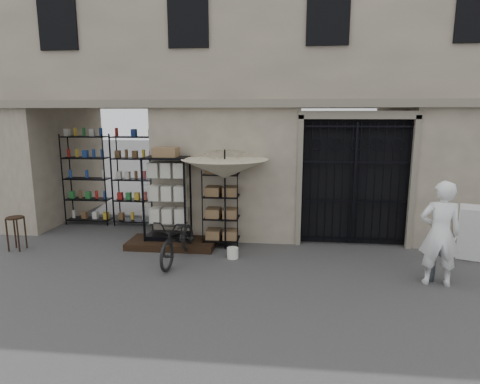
# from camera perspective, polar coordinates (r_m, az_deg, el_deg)

# --- Properties ---
(ground) EXTENTS (80.00, 80.00, 0.00)m
(ground) POSITION_cam_1_polar(r_m,az_deg,el_deg) (7.72, 4.91, -11.99)
(ground) COLOR black
(ground) RESTS_ON ground
(main_building) EXTENTS (14.00, 4.00, 9.00)m
(main_building) POSITION_cam_1_polar(r_m,az_deg,el_deg) (11.22, 5.79, 18.54)
(main_building) COLOR tan
(main_building) RESTS_ON ground
(shop_recess) EXTENTS (3.00, 1.70, 3.00)m
(shop_recess) POSITION_cam_1_polar(r_m,az_deg,el_deg) (11.04, -18.67, 2.52)
(shop_recess) COLOR black
(shop_recess) RESTS_ON ground
(shop_shelving) EXTENTS (2.70, 0.50, 2.50)m
(shop_shelving) POSITION_cam_1_polar(r_m,az_deg,el_deg) (11.55, -17.79, 1.66)
(shop_shelving) COLOR black
(shop_shelving) RESTS_ON ground
(iron_gate) EXTENTS (2.50, 0.21, 3.00)m
(iron_gate) POSITION_cam_1_polar(r_m,az_deg,el_deg) (9.65, 15.81, 1.55)
(iron_gate) COLOR black
(iron_gate) RESTS_ON ground
(step_platform) EXTENTS (2.00, 0.90, 0.15)m
(step_platform) POSITION_cam_1_polar(r_m,az_deg,el_deg) (9.49, -9.63, -7.22)
(step_platform) COLOR black
(step_platform) RESTS_ON ground
(display_cabinet) EXTENTS (1.11, 0.91, 2.08)m
(display_cabinet) POSITION_cam_1_polar(r_m,az_deg,el_deg) (9.42, -10.25, -1.46)
(display_cabinet) COLOR black
(display_cabinet) RESTS_ON step_platform
(wire_rack) EXTENTS (0.86, 0.67, 1.81)m
(wire_rack) POSITION_cam_1_polar(r_m,az_deg,el_deg) (9.20, -2.61, -2.40)
(wire_rack) COLOR black
(wire_rack) RESTS_ON ground
(market_umbrella) EXTENTS (1.77, 1.80, 2.72)m
(market_umbrella) POSITION_cam_1_polar(r_m,az_deg,el_deg) (8.79, -2.18, 4.07)
(market_umbrella) COLOR black
(market_umbrella) RESTS_ON ground
(white_bucket) EXTENTS (0.28, 0.28, 0.23)m
(white_bucket) POSITION_cam_1_polar(r_m,az_deg,el_deg) (8.62, -1.05, -8.66)
(white_bucket) COLOR silver
(white_bucket) RESTS_ON ground
(bicycle) EXTENTS (0.73, 1.01, 1.81)m
(bicycle) POSITION_cam_1_polar(r_m,az_deg,el_deg) (8.60, -8.67, -9.64)
(bicycle) COLOR black
(bicycle) RESTS_ON ground
(wooden_stool) EXTENTS (0.43, 0.43, 0.77)m
(wooden_stool) POSITION_cam_1_polar(r_m,az_deg,el_deg) (10.34, -29.21, -5.06)
(wooden_stool) COLOR black
(wooden_stool) RESTS_ON ground
(steel_bollard) EXTENTS (0.19, 0.19, 0.84)m
(steel_bollard) POSITION_cam_1_polar(r_m,az_deg,el_deg) (8.19, 25.60, -8.56)
(steel_bollard) COLOR #41454C
(steel_bollard) RESTS_ON ground
(shopkeeper) EXTENTS (0.89, 1.96, 0.45)m
(shopkeeper) POSITION_cam_1_polar(r_m,az_deg,el_deg) (8.23, 25.98, -11.65)
(shopkeeper) COLOR white
(shopkeeper) RESTS_ON ground
(easel_sign) EXTENTS (0.73, 0.77, 1.13)m
(easel_sign) POSITION_cam_1_polar(r_m,az_deg,el_deg) (9.62, 30.18, -5.14)
(easel_sign) COLOR silver
(easel_sign) RESTS_ON ground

